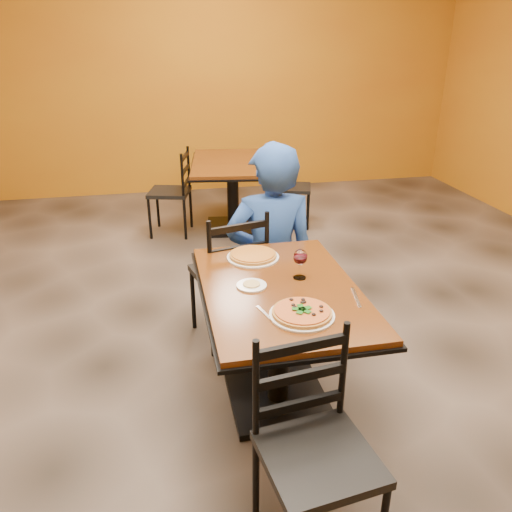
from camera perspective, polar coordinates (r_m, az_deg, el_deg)
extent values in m
cube|color=black|center=(3.45, 0.46, -10.89)|extent=(7.00, 8.00, 0.01)
cube|color=#B47514|center=(6.82, -6.94, 19.72)|extent=(7.00, 0.01, 3.00)
cube|color=#5E290E|center=(2.65, 2.76, -3.82)|extent=(0.80, 1.20, 0.03)
cube|color=black|center=(2.67, 2.75, -4.30)|extent=(0.83, 1.23, 0.02)
cylinder|color=black|center=(2.84, 2.62, -10.36)|extent=(0.12, 0.12, 0.66)
cube|color=black|center=(3.05, 2.49, -15.80)|extent=(0.55, 0.55, 0.04)
cube|color=#5E290E|center=(5.37, -2.71, 10.53)|extent=(0.99, 1.34, 0.03)
cube|color=black|center=(5.38, -2.70, 10.26)|extent=(1.02, 1.38, 0.02)
cylinder|color=black|center=(5.47, -2.64, 6.80)|extent=(0.12, 0.12, 0.66)
cube|color=black|center=(5.58, -2.57, 3.37)|extent=(0.64, 0.64, 0.04)
imported|color=navy|center=(3.51, 1.73, 2.14)|extent=(0.68, 0.47, 1.34)
cylinder|color=white|center=(2.39, 5.22, -6.67)|extent=(0.31, 0.31, 0.01)
cylinder|color=maroon|center=(2.39, 5.24, -6.34)|extent=(0.28, 0.28, 0.02)
cylinder|color=white|center=(2.98, -0.35, -0.13)|extent=(0.31, 0.31, 0.01)
cylinder|color=orange|center=(2.98, -0.35, 0.15)|extent=(0.28, 0.28, 0.02)
cylinder|color=white|center=(2.65, -0.51, -3.35)|extent=(0.16, 0.16, 0.01)
cylinder|color=tan|center=(2.65, -0.51, -3.18)|extent=(0.09, 0.09, 0.01)
cube|color=silver|center=(2.39, 1.20, -6.68)|extent=(0.07, 0.19, 0.00)
cube|color=silver|center=(2.59, 11.29, -4.61)|extent=(0.06, 0.21, 0.00)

